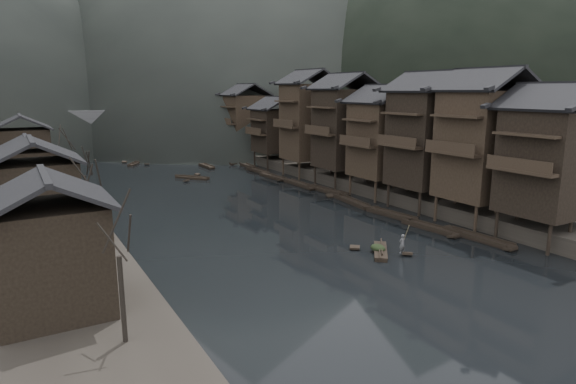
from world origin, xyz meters
TOP-DOWN VIEW (x-y plane):
  - water at (0.00, 0.00)m, footprint 300.00×300.00m
  - right_bank at (35.00, 40.00)m, footprint 40.00×200.00m
  - stilt_houses at (17.28, 18.79)m, footprint 9.00×67.60m
  - left_houses at (-20.50, 20.12)m, footprint 8.10×53.20m
  - bare_trees at (-17.00, 11.28)m, footprint 3.58×43.25m
  - moored_sampans at (11.95, 26.67)m, footprint 2.95×71.61m
  - midriver_boats at (1.18, 45.63)m, footprint 12.16×24.22m
  - stone_bridge at (-0.00, 72.00)m, footprint 40.00×6.00m
  - hero_sampan at (3.07, -3.34)m, footprint 3.66×4.20m
  - cargo_heap at (2.93, -3.17)m, footprint 1.05×1.38m
  - boatman at (4.14, -4.63)m, footprint 0.57×0.38m
  - bamboo_pole at (4.34, -4.63)m, footprint 1.45×2.37m

SIDE VIEW (x-z plane):
  - water at x=0.00m, z-range 0.00..0.00m
  - moored_sampans at x=11.95m, z-range -0.03..0.44m
  - hero_sampan at x=3.07m, z-range -0.01..0.42m
  - midriver_boats at x=1.18m, z-range -0.02..0.43m
  - cargo_heap at x=2.93m, z-range 0.43..1.06m
  - right_bank at x=35.00m, z-range 0.00..1.80m
  - boatman at x=4.14m, z-range 0.43..1.98m
  - bamboo_pole at x=4.34m, z-range 1.98..5.08m
  - stone_bridge at x=0.00m, z-range 0.61..9.61m
  - left_houses at x=-20.50m, z-range 1.30..10.02m
  - bare_trees at x=-17.00m, z-range 2.57..9.73m
  - stilt_houses at x=17.28m, z-range 0.98..17.08m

